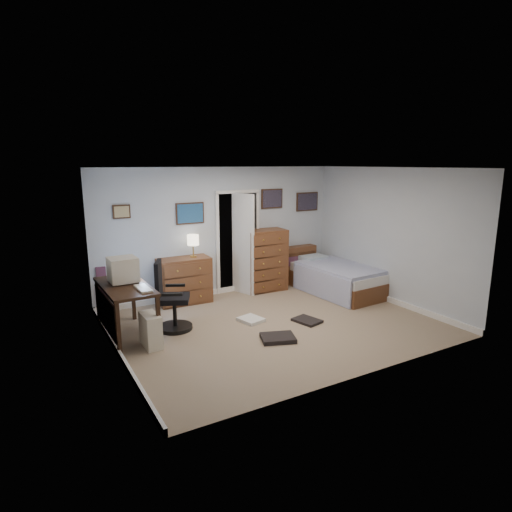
% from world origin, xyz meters
% --- Properties ---
extents(floor, '(5.00, 4.00, 0.02)m').
position_xyz_m(floor, '(0.00, 0.00, -0.01)').
color(floor, '#87715D').
rests_on(floor, ground).
extents(computer_desk, '(0.67, 1.40, 0.80)m').
position_xyz_m(computer_desk, '(-2.30, 0.69, 0.62)').
color(computer_desk, black).
rests_on(computer_desk, floor).
extents(crt_monitor, '(0.42, 0.39, 0.38)m').
position_xyz_m(crt_monitor, '(-2.18, 0.85, 1.00)').
color(crt_monitor, beige).
rests_on(crt_monitor, computer_desk).
extents(keyboard, '(0.17, 0.43, 0.03)m').
position_xyz_m(keyboard, '(-2.02, 0.35, 0.81)').
color(keyboard, beige).
rests_on(keyboard, computer_desk).
extents(pc_tower, '(0.23, 0.45, 0.48)m').
position_xyz_m(pc_tower, '(-2.00, 0.15, 0.24)').
color(pc_tower, beige).
rests_on(pc_tower, floor).
extents(office_chair, '(0.71, 0.71, 1.11)m').
position_xyz_m(office_chair, '(-1.54, 0.61, 0.43)').
color(office_chair, black).
rests_on(office_chair, floor).
extents(media_stack, '(0.17, 0.17, 0.82)m').
position_xyz_m(media_stack, '(-2.32, 2.04, 0.41)').
color(media_stack, maroon).
rests_on(media_stack, floor).
extents(low_dresser, '(0.98, 0.52, 0.86)m').
position_xyz_m(low_dresser, '(-0.89, 1.77, 0.43)').
color(low_dresser, brown).
rests_on(low_dresser, floor).
extents(table_lamp, '(0.22, 0.22, 0.42)m').
position_xyz_m(table_lamp, '(-0.69, 1.77, 1.16)').
color(table_lamp, gold).
rests_on(table_lamp, low_dresser).
extents(doorway, '(0.96, 1.12, 2.05)m').
position_xyz_m(doorway, '(0.35, 2.27, 1.00)').
color(doorway, black).
rests_on(doorway, floor).
extents(tall_dresser, '(0.88, 0.55, 1.25)m').
position_xyz_m(tall_dresser, '(0.84, 1.75, 0.63)').
color(tall_dresser, brown).
rests_on(tall_dresser, floor).
extents(headboard_bookcase, '(0.90, 0.24, 0.81)m').
position_xyz_m(headboard_bookcase, '(1.73, 1.86, 0.43)').
color(headboard_bookcase, brown).
rests_on(headboard_bookcase, floor).
extents(bed, '(1.13, 1.98, 0.63)m').
position_xyz_m(bed, '(1.99, 0.86, 0.30)').
color(bed, brown).
rests_on(bed, floor).
extents(wall_posters, '(4.38, 0.04, 0.60)m').
position_xyz_m(wall_posters, '(0.57, 1.98, 1.75)').
color(wall_posters, '#331E11').
rests_on(wall_posters, floor).
extents(floor_clutter, '(1.33, 1.36, 0.07)m').
position_xyz_m(floor_clutter, '(-0.10, -0.24, 0.03)').
color(floor_clutter, black).
rests_on(floor_clutter, floor).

